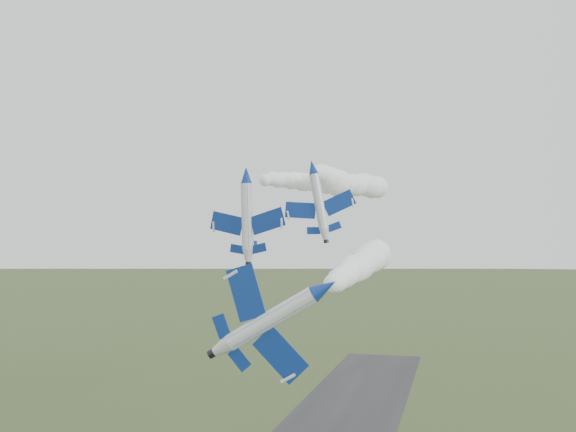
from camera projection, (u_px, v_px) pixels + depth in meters
name	position (u px, v px, depth m)	size (l,w,h in m)	color
jet_lead	(325.00, 288.00, 57.81)	(6.05, 13.87, 9.93)	silver
smoke_trail_jet_lead	(361.00, 264.00, 88.56)	(4.91, 55.51, 4.91)	white
jet_pair_left	(246.00, 175.00, 86.69)	(11.37, 13.40, 3.32)	silver
smoke_trail_jet_pair_left	(334.00, 184.00, 119.83)	(5.09, 65.18, 5.09)	white
jet_pair_right	(312.00, 167.00, 84.72)	(9.27, 11.21, 3.09)	silver
smoke_trail_jet_pair_right	(332.00, 180.00, 115.78)	(5.35, 58.15, 5.35)	white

